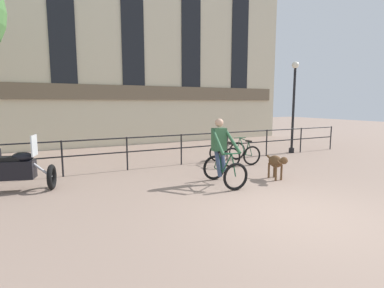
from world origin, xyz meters
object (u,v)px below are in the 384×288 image
at_px(cyclist_with_bike, 222,155).
at_px(parked_bicycle_mid_left, 244,152).
at_px(dog, 277,162).
at_px(parked_motorcycle, 13,169).
at_px(parked_bicycle_near_lamp, 224,154).
at_px(street_lamp, 294,102).

relative_size(cyclist_with_bike, parked_bicycle_mid_left, 1.43).
xyz_separation_m(dog, parked_motorcycle, (-6.37, 1.97, 0.07)).
xyz_separation_m(cyclist_with_bike, parked_bicycle_near_lamp, (1.41, 2.02, -0.41)).
bearing_deg(parked_motorcycle, parked_bicycle_near_lamp, -72.11).
bearing_deg(parked_motorcycle, street_lamp, -69.18).
distance_m(parked_motorcycle, parked_bicycle_mid_left, 7.06).
height_order(parked_bicycle_mid_left, street_lamp, street_lamp).
distance_m(parked_bicycle_mid_left, street_lamp, 3.63).
height_order(dog, parked_bicycle_mid_left, parked_bicycle_mid_left).
bearing_deg(parked_motorcycle, dog, -92.94).
xyz_separation_m(cyclist_with_bike, parked_bicycle_mid_left, (2.24, 2.02, -0.41)).
bearing_deg(dog, parked_bicycle_near_lamp, 100.34).
bearing_deg(parked_bicycle_mid_left, street_lamp, -158.53).
xyz_separation_m(dog, parked_bicycle_near_lamp, (-0.16, 2.37, -0.13)).
bearing_deg(street_lamp, parked_motorcycle, -173.41).
bearing_deg(street_lamp, parked_bicycle_mid_left, -165.89).
bearing_deg(cyclist_with_bike, parked_bicycle_near_lamp, 58.91).
bearing_deg(dog, parked_motorcycle, 169.22).
bearing_deg(dog, street_lamp, 46.36).
relative_size(cyclist_with_bike, parked_bicycle_near_lamp, 1.45).
bearing_deg(street_lamp, parked_bicycle_near_lamp, -168.83).
relative_size(cyclist_with_bike, parked_motorcycle, 0.92).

